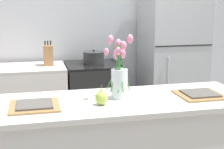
{
  "coord_description": "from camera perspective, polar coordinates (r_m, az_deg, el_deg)",
  "views": [
    {
      "loc": [
        -0.57,
        -2.14,
        1.61
      ],
      "look_at": [
        0.0,
        0.25,
        1.08
      ],
      "focal_mm": 55.0,
      "sensor_mm": 36.0,
      "label": 1
    }
  ],
  "objects": [
    {
      "name": "back_wall",
      "position": [
        4.19,
        -5.58,
        8.6
      ],
      "size": [
        5.2,
        0.08,
        2.7
      ],
      "color": "silver",
      "rests_on": "ground_plane"
    },
    {
      "name": "stove_range",
      "position": [
        3.97,
        -3.09,
        -4.69
      ],
      "size": [
        0.6,
        0.61,
        0.91
      ],
      "color": "black",
      "rests_on": "ground_plane"
    },
    {
      "name": "refrigerator",
      "position": [
        4.14,
        9.91,
        2.29
      ],
      "size": [
        0.68,
        0.67,
        1.82
      ],
      "color": "#B7BABC",
      "rests_on": "ground_plane"
    },
    {
      "name": "flower_vase",
      "position": [
        2.3,
        1.19,
        -0.05
      ],
      "size": [
        0.19,
        0.19,
        0.44
      ],
      "color": "silver",
      "rests_on": "kitchen_island"
    },
    {
      "name": "pear_figurine",
      "position": [
        2.18,
        -1.77,
        -3.79
      ],
      "size": [
        0.08,
        0.08,
        0.13
      ],
      "color": "#9EBC47",
      "rests_on": "kitchen_island"
    },
    {
      "name": "plate_setting_left",
      "position": [
        2.2,
        -12.74,
        -5.03
      ],
      "size": [
        0.31,
        0.31,
        0.02
      ],
      "color": "olive",
      "rests_on": "kitchen_island"
    },
    {
      "name": "plate_setting_right",
      "position": [
        2.48,
        14.4,
        -3.2
      ],
      "size": [
        0.31,
        0.31,
        0.02
      ],
      "color": "olive",
      "rests_on": "kitchen_island"
    },
    {
      "name": "cooking_pot",
      "position": [
        3.86,
        -3.05,
        2.83
      ],
      "size": [
        0.24,
        0.24,
        0.16
      ],
      "color": "#2D2D2D",
      "rests_on": "stove_range"
    },
    {
      "name": "knife_block",
      "position": [
        3.82,
        -10.55,
        3.18
      ],
      "size": [
        0.1,
        0.14,
        0.27
      ],
      "color": "#A37547",
      "rests_on": "back_counter"
    }
  ]
}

